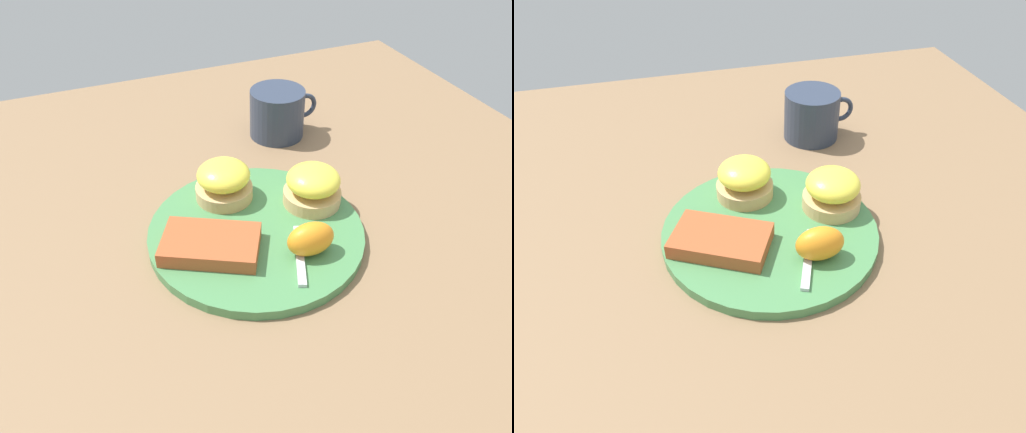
{
  "view_description": "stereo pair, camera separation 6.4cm",
  "coord_description": "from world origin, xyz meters",
  "views": [
    {
      "loc": [
        -0.19,
        -0.45,
        0.44
      ],
      "look_at": [
        0.0,
        0.0,
        0.03
      ],
      "focal_mm": 35.0,
      "sensor_mm": 36.0,
      "label": 1
    },
    {
      "loc": [
        -0.13,
        -0.47,
        0.44
      ],
      "look_at": [
        0.0,
        0.0,
        0.03
      ],
      "focal_mm": 35.0,
      "sensor_mm": 36.0,
      "label": 2
    }
  ],
  "objects": [
    {
      "name": "hashbrown_patty",
      "position": [
        -0.07,
        -0.02,
        0.02
      ],
      "size": [
        0.14,
        0.12,
        0.02
      ],
      "primitive_type": "cube",
      "rotation": [
        0.0,
        0.0,
        -0.49
      ],
      "color": "#AA4E29",
      "rests_on": "plate"
    },
    {
      "name": "ground_plane",
      "position": [
        0.0,
        0.0,
        0.0
      ],
      "size": [
        1.1,
        1.1,
        0.0
      ],
      "primitive_type": "plane",
      "color": "#846647"
    },
    {
      "name": "sandwich_benedict_left",
      "position": [
        0.09,
        0.02,
        0.04
      ],
      "size": [
        0.08,
        0.08,
        0.06
      ],
      "color": "tan",
      "rests_on": "plate"
    },
    {
      "name": "fork",
      "position": [
        0.05,
        -0.01,
        0.02
      ],
      "size": [
        0.09,
        0.19,
        0.0
      ],
      "color": "silver",
      "rests_on": "plate"
    },
    {
      "name": "plate",
      "position": [
        0.0,
        0.0,
        0.01
      ],
      "size": [
        0.28,
        0.28,
        0.01
      ],
      "primitive_type": "cylinder",
      "color": "#47844C",
      "rests_on": "ground_plane"
    },
    {
      "name": "sandwich_benedict_right",
      "position": [
        -0.02,
        0.08,
        0.04
      ],
      "size": [
        0.08,
        0.08,
        0.06
      ],
      "color": "tan",
      "rests_on": "plate"
    },
    {
      "name": "cup",
      "position": [
        0.14,
        0.23,
        0.04
      ],
      "size": [
        0.12,
        0.09,
        0.08
      ],
      "color": "#2D384C",
      "rests_on": "ground_plane"
    },
    {
      "name": "orange_wedge",
      "position": [
        0.04,
        -0.07,
        0.04
      ],
      "size": [
        0.06,
        0.04,
        0.04
      ],
      "primitive_type": "ellipsoid",
      "rotation": [
        0.0,
        0.0,
        6.25
      ],
      "color": "orange",
      "rests_on": "plate"
    }
  ]
}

